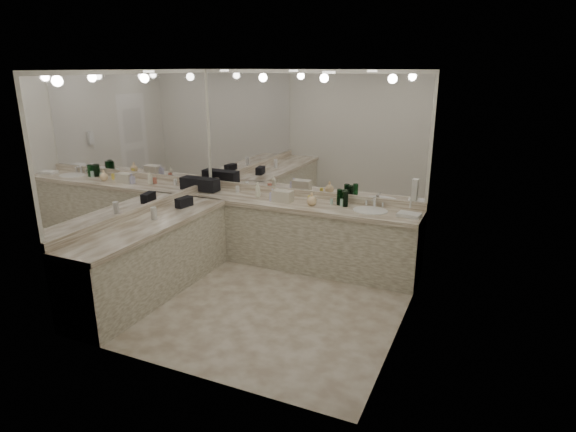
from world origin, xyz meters
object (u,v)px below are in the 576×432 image
at_px(cream_cosmetic_case, 283,196).
at_px(soap_bottle_c, 312,199).
at_px(sink, 370,211).
at_px(wall_phone, 415,190).
at_px(black_toiletry_bag, 208,185).
at_px(hand_towel, 409,215).
at_px(soap_bottle_a, 258,190).
at_px(soap_bottle_b, 272,195).

relative_size(cream_cosmetic_case, soap_bottle_c, 1.56).
height_order(sink, wall_phone, wall_phone).
distance_m(black_toiletry_bag, hand_towel, 2.90).
bearing_deg(soap_bottle_a, wall_phone, -13.58).
bearing_deg(soap_bottle_c, wall_phone, -17.81).
relative_size(wall_phone, soap_bottle_b, 1.45).
xyz_separation_m(sink, cream_cosmetic_case, (-1.19, -0.05, 0.08)).
relative_size(cream_cosmetic_case, soap_bottle_a, 1.28).
xyz_separation_m(hand_towel, soap_bottle_c, (-1.26, -0.02, 0.06)).
bearing_deg(cream_cosmetic_case, hand_towel, 2.90).
bearing_deg(hand_towel, cream_cosmetic_case, -179.80).
xyz_separation_m(sink, wall_phone, (0.61, -0.50, 0.46)).
bearing_deg(soap_bottle_c, soap_bottle_a, 173.66).
xyz_separation_m(black_toiletry_bag, soap_bottle_c, (1.64, -0.06, -0.00)).
relative_size(hand_towel, soap_bottle_c, 1.57).
distance_m(cream_cosmetic_case, soap_bottle_a, 0.43).
bearing_deg(wall_phone, soap_bottle_b, 167.39).
height_order(hand_towel, soap_bottle_c, soap_bottle_c).
height_order(black_toiletry_bag, soap_bottle_b, black_toiletry_bag).
xyz_separation_m(hand_towel, soap_bottle_b, (-1.82, -0.02, 0.06)).
distance_m(cream_cosmetic_case, soap_bottle_c, 0.42).
distance_m(soap_bottle_a, soap_bottle_c, 0.85).
distance_m(wall_phone, hand_towel, 0.64).
relative_size(sink, soap_bottle_a, 2.15).
xyz_separation_m(sink, black_toiletry_bag, (-2.41, 0.00, 0.09)).
xyz_separation_m(black_toiletry_bag, soap_bottle_a, (0.80, 0.03, 0.01)).
xyz_separation_m(wall_phone, soap_bottle_c, (-1.37, 0.44, -0.37)).
xyz_separation_m(black_toiletry_bag, soap_bottle_b, (1.08, -0.07, -0.01)).
relative_size(cream_cosmetic_case, soap_bottle_b, 1.58).
bearing_deg(cream_cosmetic_case, soap_bottle_b, -170.61).
xyz_separation_m(soap_bottle_a, soap_bottle_b, (0.27, -0.10, -0.02)).
height_order(black_toiletry_bag, soap_bottle_a, soap_bottle_a).
distance_m(black_toiletry_bag, cream_cosmetic_case, 1.22).
relative_size(wall_phone, black_toiletry_bag, 0.77).
relative_size(wall_phone, soap_bottle_a, 1.17).
relative_size(hand_towel, soap_bottle_b, 1.60).
bearing_deg(soap_bottle_a, soap_bottle_b, -20.21).
bearing_deg(black_toiletry_bag, soap_bottle_b, -3.62).
height_order(sink, soap_bottle_a, soap_bottle_a).
height_order(black_toiletry_bag, hand_towel, black_toiletry_bag).
bearing_deg(soap_bottle_b, sink, 2.86).
height_order(wall_phone, cream_cosmetic_case, wall_phone).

